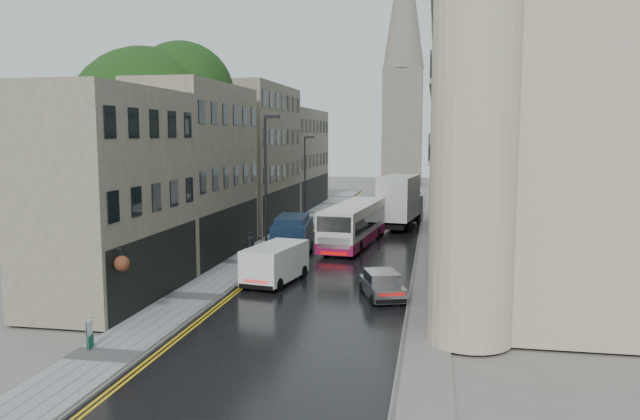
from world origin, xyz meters
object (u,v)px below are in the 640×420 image
(white_van, at_px, (246,268))
(white_lorry, at_px, (382,204))
(pedestrian, at_px, (250,243))
(lamp_post_far, at_px, (305,182))
(tree_far, at_px, (220,155))
(estate_sign, at_px, (89,334))
(tree_near, at_px, (146,150))
(lamp_post_near, at_px, (266,189))
(navy_van, at_px, (273,239))
(cream_bus, at_px, (327,230))
(silver_hatchback, at_px, (374,291))

(white_van, bearing_deg, white_lorry, 86.27)
(pedestrian, height_order, lamp_post_far, lamp_post_far)
(tree_far, relative_size, estate_sign, 12.32)
(pedestrian, relative_size, lamp_post_far, 0.21)
(tree_near, distance_m, white_van, 12.46)
(white_van, relative_size, lamp_post_near, 0.52)
(tree_near, height_order, white_lorry, tree_near)
(navy_van, bearing_deg, tree_near, 176.81)
(navy_van, xyz_separation_m, estate_sign, (-2.49, -17.10, -0.77))
(tree_far, xyz_separation_m, cream_bus, (10.72, -9.23, -4.71))
(white_van, bearing_deg, pedestrian, 115.58)
(tree_near, xyz_separation_m, lamp_post_near, (7.79, 0.21, -2.35))
(cream_bus, distance_m, estate_sign, 21.27)
(silver_hatchback, relative_size, pedestrian, 2.25)
(tree_near, relative_size, pedestrian, 8.78)
(cream_bus, xyz_separation_m, lamp_post_near, (-3.23, -3.56, 3.08))
(estate_sign, bearing_deg, cream_bus, 62.59)
(lamp_post_near, bearing_deg, lamp_post_far, 94.58)
(cream_bus, bearing_deg, lamp_post_near, -126.21)
(tree_near, relative_size, silver_hatchback, 3.90)
(tree_near, xyz_separation_m, lamp_post_far, (7.40, 13.97, -3.01))
(cream_bus, bearing_deg, white_van, -96.78)
(lamp_post_far, xyz_separation_m, estate_sign, (-1.68, -30.78, -3.31))
(estate_sign, bearing_deg, silver_hatchback, 26.53)
(lamp_post_far, bearing_deg, navy_van, -84.92)
(pedestrian, relative_size, lamp_post_near, 0.18)
(cream_bus, bearing_deg, estate_sign, -98.45)
(lamp_post_near, bearing_deg, estate_sign, -93.98)
(tree_far, xyz_separation_m, white_van, (8.32, -19.83, -5.15))
(tree_far, height_order, white_lorry, tree_far)
(cream_bus, bearing_deg, tree_far, 145.28)
(tree_near, bearing_deg, white_lorry, 45.55)
(tree_near, distance_m, tree_far, 13.02)
(navy_van, bearing_deg, estate_sign, -103.48)
(lamp_post_near, height_order, estate_sign, lamp_post_near)
(white_van, distance_m, estate_sign, 10.41)
(lamp_post_near, height_order, lamp_post_far, lamp_post_near)
(white_van, height_order, estate_sign, white_van)
(tree_near, height_order, lamp_post_near, tree_near)
(silver_hatchback, bearing_deg, pedestrian, 113.05)
(navy_van, xyz_separation_m, lamp_post_near, (-0.41, -0.08, 3.19))
(tree_far, distance_m, silver_hatchback, 27.12)
(tree_near, height_order, white_van, tree_near)
(lamp_post_near, bearing_deg, pedestrian, 143.73)
(lamp_post_near, bearing_deg, white_lorry, 69.40)
(tree_far, bearing_deg, silver_hatchback, -55.29)
(tree_far, relative_size, cream_bus, 1.14)
(white_lorry, bearing_deg, lamp_post_near, -105.70)
(tree_near, distance_m, white_lorry, 20.34)
(cream_bus, distance_m, lamp_post_near, 5.71)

